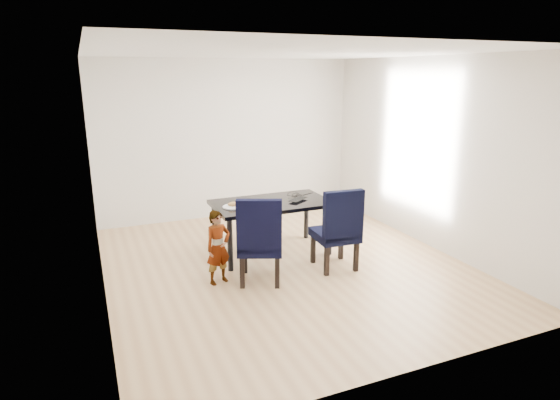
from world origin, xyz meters
name	(u,v)px	position (x,y,z in m)	size (l,w,h in m)	color
floor	(286,266)	(0.00, 0.00, -0.01)	(4.50, 5.00, 0.01)	tan
ceiling	(287,52)	(0.00, 0.00, 2.71)	(4.50, 5.00, 0.01)	white
wall_back	(228,140)	(0.00, 2.50, 1.35)	(4.50, 0.01, 2.70)	silver
wall_front	(416,223)	(0.00, -2.50, 1.35)	(4.50, 0.01, 2.70)	silver
wall_left	(93,181)	(-2.25, 0.00, 1.35)	(0.01, 5.00, 2.70)	white
wall_right	(430,154)	(2.25, 0.00, 1.35)	(0.01, 5.00, 2.70)	silver
dining_table	(272,227)	(0.00, 0.50, 0.38)	(1.60, 0.90, 0.75)	black
chair_left	(260,238)	(-0.47, -0.29, 0.54)	(0.52, 0.54, 1.09)	black
chair_right	(335,228)	(0.57, -0.28, 0.54)	(0.52, 0.54, 1.08)	black
child	(218,247)	(-0.95, -0.15, 0.45)	(0.33, 0.22, 0.91)	orange
plate	(233,207)	(-0.58, 0.44, 0.76)	(0.27, 0.27, 0.01)	white
sandwich	(233,204)	(-0.57, 0.45, 0.79)	(0.15, 0.07, 0.06)	olive
laptop	(295,199)	(0.34, 0.45, 0.76)	(0.32, 0.21, 0.03)	black
cable_tangle	(297,196)	(0.46, 0.66, 0.75)	(0.14, 0.14, 0.01)	black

